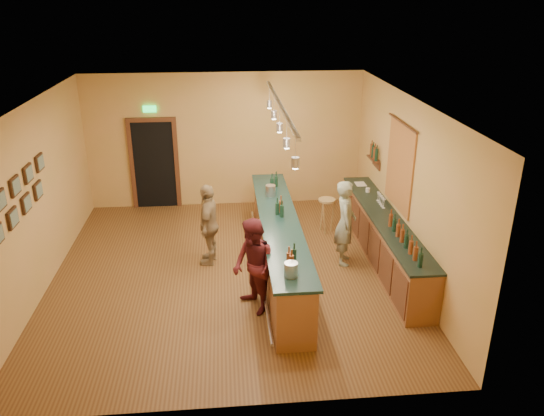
{
  "coord_description": "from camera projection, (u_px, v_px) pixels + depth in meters",
  "views": [
    {
      "loc": [
        -0.03,
        -8.79,
        4.89
      ],
      "look_at": [
        0.81,
        0.2,
        1.19
      ],
      "focal_mm": 35.0,
      "sensor_mm": 36.0,
      "label": 1
    }
  ],
  "objects": [
    {
      "name": "bar_stool",
      "position": [
        327.0,
        205.0,
        11.41
      ],
      "size": [
        0.37,
        0.37,
        0.76
      ],
      "rotation": [
        0.0,
        0.0,
        0.34
      ],
      "color": "#9C7646",
      "rests_on": "floor"
    },
    {
      "name": "wall_right",
      "position": [
        407.0,
        186.0,
        9.63
      ],
      "size": [
        0.02,
        7.0,
        3.2
      ],
      "primitive_type": "cube",
      "color": "#BA9845",
      "rests_on": "floor"
    },
    {
      "name": "bottle_shelf",
      "position": [
        374.0,
        154.0,
        11.35
      ],
      "size": [
        0.17,
        0.55,
        0.54
      ],
      "color": "#532B19",
      "rests_on": "wall_right"
    },
    {
      "name": "customer_a",
      "position": [
        254.0,
        267.0,
        8.49
      ],
      "size": [
        0.88,
        0.96,
        1.6
      ],
      "primitive_type": "imported",
      "rotation": [
        0.0,
        0.0,
        -1.14
      ],
      "color": "#59191E",
      "rests_on": "floor"
    },
    {
      "name": "wall_back",
      "position": [
        225.0,
        141.0,
        12.58
      ],
      "size": [
        6.5,
        0.02,
        3.2
      ],
      "primitive_type": "cube",
      "color": "#BA9845",
      "rests_on": "floor"
    },
    {
      "name": "back_counter",
      "position": [
        384.0,
        238.0,
        10.2
      ],
      "size": [
        0.6,
        4.55,
        1.27
      ],
      "color": "brown",
      "rests_on": "floor"
    },
    {
      "name": "floor",
      "position": [
        230.0,
        272.0,
        9.96
      ],
      "size": [
        7.0,
        7.0,
        0.0
      ],
      "primitive_type": "plane",
      "color": "#573319",
      "rests_on": "ground"
    },
    {
      "name": "tasting_bar",
      "position": [
        279.0,
        241.0,
        9.81
      ],
      "size": [
        0.74,
        5.1,
        1.38
      ],
      "color": "brown",
      "rests_on": "floor"
    },
    {
      "name": "tapestry",
      "position": [
        400.0,
        167.0,
        9.9
      ],
      "size": [
        0.03,
        1.4,
        1.6
      ],
      "primitive_type": "cube",
      "color": "maroon",
      "rests_on": "wall_right"
    },
    {
      "name": "pendant_track",
      "position": [
        280.0,
        114.0,
        8.91
      ],
      "size": [
        0.11,
        4.6,
        0.5
      ],
      "color": "silver",
      "rests_on": "ceiling"
    },
    {
      "name": "customer_b",
      "position": [
        209.0,
        224.0,
        10.04
      ],
      "size": [
        0.56,
        0.99,
        1.6
      ],
      "primitive_type": "imported",
      "rotation": [
        0.0,
        0.0,
        -1.76
      ],
      "color": "#997A51",
      "rests_on": "floor"
    },
    {
      "name": "doorway",
      "position": [
        154.0,
        162.0,
        12.59
      ],
      "size": [
        1.15,
        0.09,
        2.48
      ],
      "color": "black",
      "rests_on": "wall_back"
    },
    {
      "name": "wall_front",
      "position": [
        232.0,
        298.0,
        6.13
      ],
      "size": [
        6.5,
        0.02,
        3.2
      ],
      "primitive_type": "cube",
      "color": "#BA9845",
      "rests_on": "floor"
    },
    {
      "name": "wall_left",
      "position": [
        38.0,
        198.0,
        9.08
      ],
      "size": [
        0.02,
        7.0,
        3.2
      ],
      "primitive_type": "cube",
      "color": "#BA9845",
      "rests_on": "floor"
    },
    {
      "name": "picture_grid",
      "position": [
        21.0,
        195.0,
        8.26
      ],
      "size": [
        0.06,
        2.2,
        0.7
      ],
      "primitive_type": null,
      "color": "#382111",
      "rests_on": "wall_left"
    },
    {
      "name": "bartender",
      "position": [
        345.0,
        223.0,
        10.02
      ],
      "size": [
        0.5,
        0.67,
        1.67
      ],
      "primitive_type": "imported",
      "rotation": [
        0.0,
        0.0,
        1.39
      ],
      "color": "gray",
      "rests_on": "floor"
    },
    {
      "name": "ceiling",
      "position": [
        224.0,
        102.0,
        8.75
      ],
      "size": [
        6.5,
        7.0,
        0.02
      ],
      "primitive_type": "cube",
      "color": "silver",
      "rests_on": "wall_back"
    }
  ]
}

